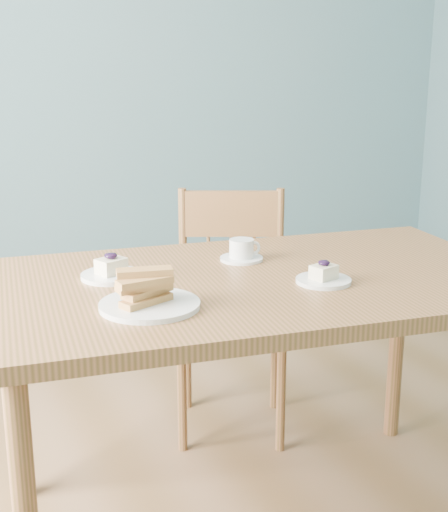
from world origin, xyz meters
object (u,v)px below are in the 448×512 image
at_px(coffee_cup, 242,251).
at_px(biscotti_plate, 149,296).
at_px(cheesecake_plate_far, 111,271).
at_px(cheesecake_plate_near, 324,277).
at_px(dining_table, 260,303).
at_px(dining_chair, 231,311).

distance_m(coffee_cup, biscotti_plate, 0.49).
bearing_deg(biscotti_plate, cheesecake_plate_far, 93.41).
height_order(cheesecake_plate_near, biscotti_plate, biscotti_plate).
distance_m(dining_table, coffee_cup, 0.21).
distance_m(cheesecake_plate_near, cheesecake_plate_far, 0.58).
xyz_separation_m(dining_table, biscotti_plate, (-0.36, -0.12, 0.11)).
bearing_deg(dining_chair, biscotti_plate, -103.04).
relative_size(cheesecake_plate_near, cheesecake_plate_far, 0.88).
height_order(dining_table, coffee_cup, coffee_cup).
height_order(dining_table, cheesecake_plate_near, cheesecake_plate_near).
bearing_deg(dining_table, cheesecake_plate_far, 164.13).
distance_m(cheesecake_plate_far, biscotti_plate, 0.28).
relative_size(dining_table, cheesecake_plate_far, 9.23).
bearing_deg(dining_table, dining_chair, 79.10).
bearing_deg(cheesecake_plate_near, cheesecake_plate_far, 151.22).
relative_size(dining_chair, coffee_cup, 7.01).
height_order(coffee_cup, biscotti_plate, biscotti_plate).
bearing_deg(cheesecake_plate_near, biscotti_plate, 179.74).
relative_size(dining_chair, cheesecake_plate_near, 6.03).
relative_size(coffee_cup, biscotti_plate, 0.52).
distance_m(dining_table, cheesecake_plate_near, 0.20).
relative_size(dining_table, cheesecake_plate_near, 10.45).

